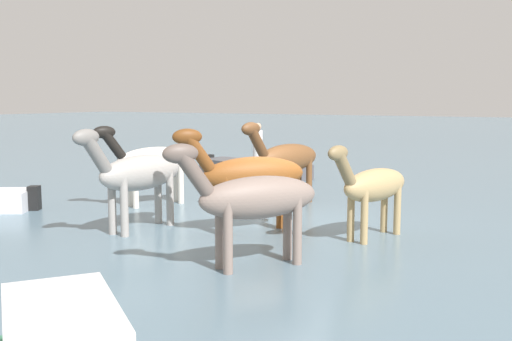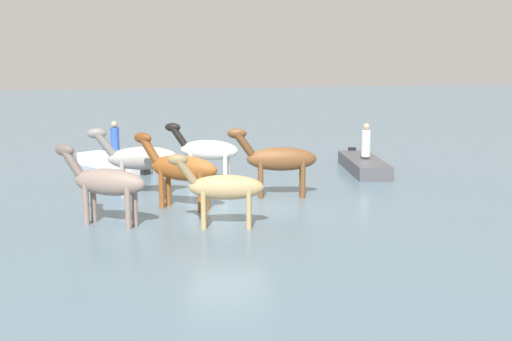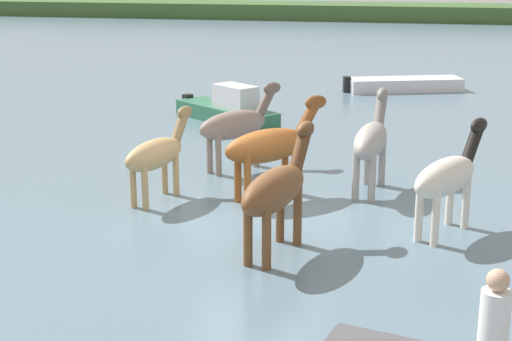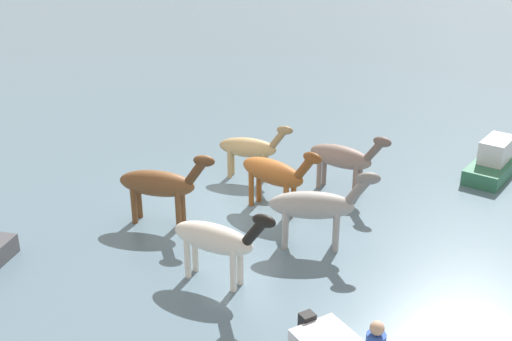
{
  "view_description": "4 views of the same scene",
  "coord_description": "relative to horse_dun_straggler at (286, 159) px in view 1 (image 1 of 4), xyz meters",
  "views": [
    {
      "loc": [
        -5.42,
        10.88,
        2.57
      ],
      "look_at": [
        0.23,
        0.57,
        1.12
      ],
      "focal_mm": 41.35,
      "sensor_mm": 36.0,
      "label": 1
    },
    {
      "loc": [
        -16.38,
        3.8,
        3.96
      ],
      "look_at": [
        -0.77,
        -0.69,
        1.1
      ],
      "focal_mm": 43.76,
      "sensor_mm": 36.0,
      "label": 2
    },
    {
      "loc": [
        2.91,
        -13.71,
        4.84
      ],
      "look_at": [
        -0.07,
        0.25,
        0.83
      ],
      "focal_mm": 53.77,
      "sensor_mm": 36.0,
      "label": 3
    },
    {
      "loc": [
        15.39,
        0.44,
        7.79
      ],
      "look_at": [
        -0.21,
        0.68,
        1.09
      ],
      "focal_mm": 43.87,
      "sensor_mm": 36.0,
      "label": 4
    }
  ],
  "objects": [
    {
      "name": "boat_motor_center",
      "position": [
        3.3,
        -4.34,
        -0.96
      ],
      "size": [
        4.38,
        2.08,
        0.72
      ],
      "rotation": [
        0.0,
        0.0,
        2.91
      ],
      "color": "#4C4C51",
      "rests_on": "ground_plane"
    },
    {
      "name": "person_watcher_seated",
      "position": [
        3.11,
        -4.32,
        -0.0
      ],
      "size": [
        0.32,
        0.32,
        1.19
      ],
      "color": "silver",
      "rests_on": "boat_motor_center"
    },
    {
      "name": "horse_dark_mare",
      "position": [
        -0.68,
        2.99,
        -0.01
      ],
      "size": [
        2.02,
        2.22,
        2.02
      ],
      "rotation": [
        0.0,
        0.0,
        0.85
      ],
      "color": "brown",
      "rests_on": "ground_plane"
    },
    {
      "name": "horse_lead",
      "position": [
        -2.9,
        2.34,
        -0.14
      ],
      "size": [
        1.02,
        2.29,
        1.78
      ],
      "rotation": [
        0.0,
        0.0,
        1.28
      ],
      "color": "tan",
      "rests_on": "ground_plane"
    },
    {
      "name": "horse_rear_stallion",
      "position": [
        2.8,
        1.57,
        -0.05
      ],
      "size": [
        1.53,
        2.38,
        1.94
      ],
      "rotation": [
        0.0,
        0.0,
        1.08
      ],
      "color": "silver",
      "rests_on": "ground_plane"
    },
    {
      "name": "horse_dun_straggler",
      "position": [
        0.0,
        0.0,
        0.0
      ],
      "size": [
        1.1,
        2.63,
        2.04
      ],
      "rotation": [
        0.0,
        0.0,
        1.32
      ],
      "color": "brown",
      "rests_on": "ground_plane"
    },
    {
      "name": "horse_pinto_flank",
      "position": [
        1.3,
        3.87,
        -0.0
      ],
      "size": [
        0.82,
        2.64,
        2.04
      ],
      "rotation": [
        0.0,
        0.0,
        1.46
      ],
      "color": "#9E9993",
      "rests_on": "ground_plane"
    },
    {
      "name": "ground_plane",
      "position": [
        -0.71,
        1.8,
        -1.12
      ],
      "size": [
        149.22,
        149.22,
        0.0
      ],
      "primitive_type": "plane",
      "color": "slate"
    },
    {
      "name": "horse_mid_herd",
      "position": [
        -1.88,
        5.0,
        -0.06
      ],
      "size": [
        1.77,
        2.25,
        1.94
      ],
      "rotation": [
        0.0,
        0.0,
        0.95
      ],
      "color": "gray",
      "rests_on": "ground_plane"
    }
  ]
}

